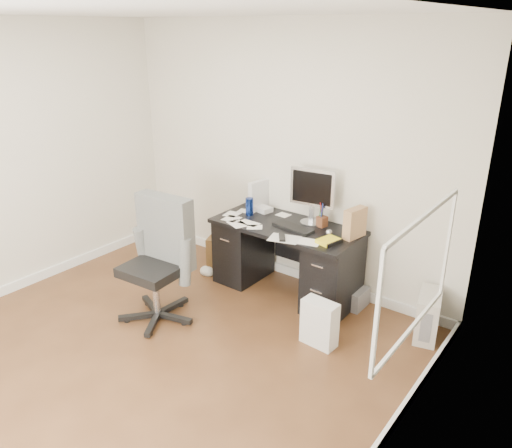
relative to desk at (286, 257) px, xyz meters
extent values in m
plane|color=#472A16|center=(-0.30, -1.65, -0.40)|extent=(4.00, 4.00, 0.00)
cube|color=beige|center=(-0.30, 0.35, 0.95)|extent=(4.00, 0.02, 2.70)
cube|color=beige|center=(1.70, -1.65, 0.95)|extent=(0.02, 4.00, 2.70)
cube|color=white|center=(-0.30, -1.65, 2.30)|extent=(4.00, 4.00, 0.02)
cube|color=white|center=(-0.30, 0.33, -0.35)|extent=(4.00, 0.03, 0.10)
cube|color=white|center=(-2.29, -1.65, -0.35)|extent=(0.03, 4.00, 0.10)
cube|color=black|center=(0.00, 0.00, 0.33)|extent=(1.50, 0.70, 0.04)
cube|color=black|center=(-0.55, 0.00, -0.04)|extent=(0.40, 0.60, 0.71)
cube|color=black|center=(0.55, 0.00, -0.04)|extent=(0.40, 0.60, 0.71)
cube|color=black|center=(0.00, 0.33, 0.06)|extent=(0.70, 0.03, 0.51)
cube|color=black|center=(0.10, -0.04, 0.36)|extent=(0.45, 0.21, 0.02)
sphere|color=#BDBDC2|center=(0.48, 0.01, 0.38)|extent=(0.08, 0.08, 0.07)
cylinder|color=navy|center=(-0.48, 0.00, 0.44)|extent=(0.09, 0.09, 0.18)
cube|color=silver|center=(-0.52, 0.23, 0.51)|extent=(0.17, 0.29, 0.31)
cube|color=#977049|center=(0.68, 0.12, 0.49)|extent=(0.17, 0.27, 0.29)
cube|color=yellow|center=(0.56, -0.14, 0.37)|extent=(0.20, 0.24, 0.04)
cube|color=#B2ACA1|center=(1.47, 0.09, -0.19)|extent=(0.29, 0.45, 0.42)
cube|color=silver|center=(0.76, -0.61, -0.19)|extent=(0.32, 0.24, 0.42)
cube|color=#4E3017|center=(-0.94, 0.13, -0.23)|extent=(0.45, 0.45, 0.34)
cube|color=slate|center=(0.66, 0.16, -0.30)|extent=(0.33, 0.27, 0.19)
camera|label=1|loc=(2.55, -3.88, 2.20)|focal=35.00mm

